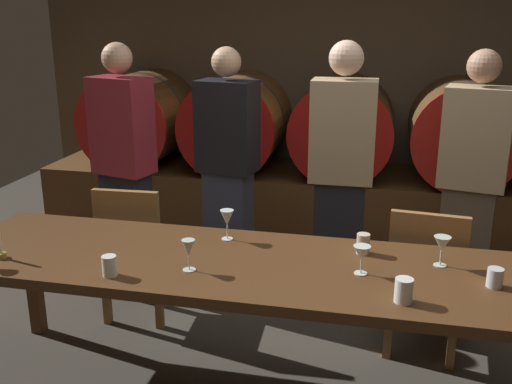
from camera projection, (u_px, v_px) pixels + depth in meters
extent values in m
cube|color=brown|center=(353.00, 73.00, 5.32)|extent=(5.86, 0.24, 2.68)
cube|color=brown|center=(343.00, 203.00, 5.12)|extent=(5.27, 0.90, 0.54)
cylinder|color=#513319|center=(142.00, 118.00, 5.30)|extent=(0.81, 0.89, 0.81)
cylinder|color=#B21C16|center=(120.00, 127.00, 4.87)|extent=(0.82, 0.03, 0.82)
cylinder|color=#B21C16|center=(161.00, 110.00, 5.73)|extent=(0.82, 0.03, 0.82)
cylinder|color=#2D2D33|center=(142.00, 118.00, 5.30)|extent=(0.82, 0.04, 0.82)
cylinder|color=brown|center=(238.00, 122.00, 5.11)|extent=(0.81, 0.89, 0.81)
cylinder|color=#9E1411|center=(224.00, 132.00, 4.68)|extent=(0.82, 0.03, 0.82)
cylinder|color=#9E1411|center=(250.00, 113.00, 5.54)|extent=(0.82, 0.03, 0.82)
cylinder|color=#2D2D33|center=(238.00, 122.00, 5.11)|extent=(0.82, 0.04, 0.82)
cylinder|color=#513319|center=(344.00, 126.00, 4.92)|extent=(0.81, 0.89, 0.81)
cylinder|color=#9E1411|center=(339.00, 137.00, 4.49)|extent=(0.82, 0.03, 0.82)
cylinder|color=#9E1411|center=(348.00, 117.00, 5.35)|extent=(0.82, 0.03, 0.82)
cylinder|color=#2D2D33|center=(344.00, 126.00, 4.92)|extent=(0.82, 0.04, 0.82)
cylinder|color=#513319|center=(461.00, 131.00, 4.73)|extent=(0.81, 0.89, 0.81)
cylinder|color=#B21C16|center=(468.00, 143.00, 4.30)|extent=(0.82, 0.03, 0.82)
cylinder|color=#B21C16|center=(455.00, 121.00, 5.15)|extent=(0.82, 0.03, 0.82)
cylinder|color=#2D2D33|center=(461.00, 131.00, 4.73)|extent=(0.82, 0.04, 0.82)
cube|color=#4C2D16|center=(248.00, 267.00, 2.76)|extent=(2.95, 0.80, 0.05)
cube|color=#4C2D16|center=(34.00, 279.00, 3.48)|extent=(0.07, 0.07, 0.69)
cube|color=olive|center=(140.00, 249.00, 3.69)|extent=(0.42, 0.42, 0.04)
cube|color=olive|center=(127.00, 225.00, 3.45)|extent=(0.40, 0.06, 0.42)
cube|color=olive|center=(176.00, 273.00, 3.89)|extent=(0.05, 0.05, 0.42)
cube|color=olive|center=(127.00, 269.00, 3.94)|extent=(0.05, 0.05, 0.42)
cube|color=olive|center=(159.00, 297.00, 3.57)|extent=(0.05, 0.05, 0.42)
cube|color=olive|center=(106.00, 292.00, 3.62)|extent=(0.05, 0.05, 0.42)
cube|color=olive|center=(426.00, 278.00, 3.29)|extent=(0.44, 0.44, 0.04)
cube|color=olive|center=(427.00, 252.00, 3.06)|extent=(0.40, 0.08, 0.42)
cube|color=olive|center=(454.00, 305.00, 3.46)|extent=(0.05, 0.05, 0.42)
cube|color=olive|center=(395.00, 297.00, 3.56)|extent=(0.05, 0.05, 0.42)
cube|color=olive|center=(453.00, 334.00, 3.15)|extent=(0.05, 0.05, 0.42)
cube|color=olive|center=(389.00, 324.00, 3.25)|extent=(0.05, 0.05, 0.42)
cube|color=black|center=(129.00, 230.00, 4.09)|extent=(0.34, 0.27, 0.83)
cube|color=maroon|center=(122.00, 126.00, 3.88)|extent=(0.43, 0.33, 0.64)
sphere|color=#D8A884|center=(117.00, 58.00, 3.75)|extent=(0.20, 0.20, 0.20)
cube|color=#33384C|center=(229.00, 230.00, 4.06)|extent=(0.33, 0.25, 0.85)
cube|color=black|center=(227.00, 126.00, 3.85)|extent=(0.41, 0.30, 0.60)
sphere|color=#D8A884|center=(226.00, 62.00, 3.72)|extent=(0.19, 0.19, 0.19)
cube|color=black|center=(338.00, 248.00, 3.69)|extent=(0.30, 0.20, 0.89)
cube|color=tan|center=(343.00, 131.00, 3.47)|extent=(0.38, 0.24, 0.61)
sphere|color=beige|center=(346.00, 58.00, 3.35)|extent=(0.20, 0.20, 0.20)
cube|color=brown|center=(463.00, 253.00, 3.63)|extent=(0.34, 0.26, 0.87)
cube|color=tan|center=(476.00, 138.00, 3.42)|extent=(0.42, 0.32, 0.59)
sphere|color=tan|center=(484.00, 66.00, 3.30)|extent=(0.19, 0.19, 0.19)
cylinder|color=olive|center=(1.00, 256.00, 2.79)|extent=(0.05, 0.05, 0.02)
cylinder|color=silver|center=(189.00, 270.00, 2.66)|extent=(0.06, 0.06, 0.00)
cylinder|color=silver|center=(189.00, 263.00, 2.65)|extent=(0.01, 0.01, 0.07)
cone|color=silver|center=(188.00, 248.00, 2.63)|extent=(0.06, 0.06, 0.08)
cylinder|color=white|center=(227.00, 239.00, 3.03)|extent=(0.06, 0.06, 0.00)
cylinder|color=white|center=(227.00, 232.00, 3.02)|extent=(0.01, 0.01, 0.07)
cone|color=white|center=(227.00, 218.00, 2.99)|extent=(0.07, 0.07, 0.08)
cylinder|color=silver|center=(361.00, 273.00, 2.63)|extent=(0.06, 0.06, 0.00)
cylinder|color=silver|center=(361.00, 267.00, 2.62)|extent=(0.01, 0.01, 0.06)
cone|color=silver|center=(362.00, 253.00, 2.60)|extent=(0.08, 0.08, 0.07)
cylinder|color=silver|center=(440.00, 265.00, 2.71)|extent=(0.06, 0.06, 0.00)
cylinder|color=silver|center=(441.00, 258.00, 2.70)|extent=(0.01, 0.01, 0.07)
cone|color=silver|center=(442.00, 244.00, 2.68)|extent=(0.08, 0.08, 0.07)
cylinder|color=white|center=(109.00, 266.00, 2.60)|extent=(0.07, 0.07, 0.09)
cylinder|color=beige|center=(363.00, 244.00, 2.84)|extent=(0.06, 0.06, 0.10)
cylinder|color=white|center=(404.00, 290.00, 2.36)|extent=(0.07, 0.07, 0.10)
cylinder|color=silver|center=(495.00, 278.00, 2.49)|extent=(0.07, 0.07, 0.08)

